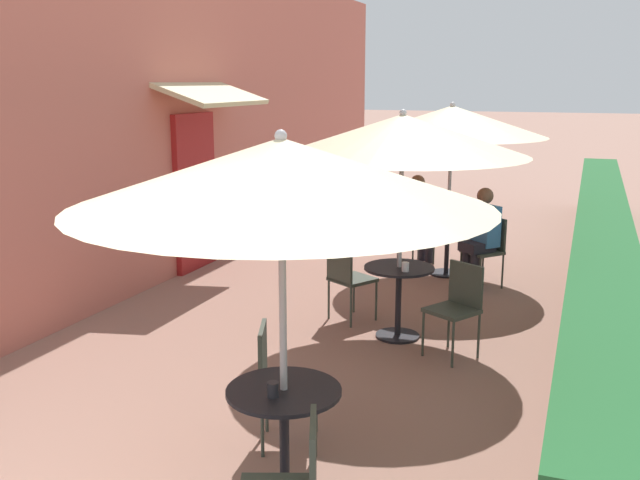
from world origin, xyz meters
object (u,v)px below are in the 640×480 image
Objects in this scene: patio_table_near at (284,425)px; patio_table_far at (447,238)px; patio_umbrella_far at (452,121)px; coffee_cup_mid at (405,267)px; seated_patron_far_left at (481,233)px; cafe_chair_far_left at (487,246)px; cafe_chair_mid_left at (457,302)px; coffee_cup_near at (273,389)px; patio_umbrella_mid at (402,135)px; patio_umbrella_near at (281,173)px; cafe_chair_far_right at (412,228)px; patio_table_mid at (399,289)px; coffee_cup_far at (452,218)px; cafe_chair_near_right at (279,376)px; cafe_chair_mid_right at (347,274)px; seated_patron_far_right at (419,215)px.

patio_table_near is 1.00× the size of patio_table_far.
coffee_cup_mid is at bearing -87.90° from patio_umbrella_far.
patio_table_far is at bearing -2.95° from seated_patron_far_left.
cafe_chair_far_left is at bearing -90.00° from seated_patron_far_left.
patio_umbrella_far is at bearing 92.10° from coffee_cup_mid.
cafe_chair_mid_left is at bearing -77.38° from patio_umbrella_far.
coffee_cup_near is at bearing 125.78° from seated_patron_far_left.
patio_umbrella_near is at bearing -88.53° from patio_umbrella_mid.
cafe_chair_far_right is (-0.57, 0.39, 0.02)m from patio_table_far.
coffee_cup_mid is 2.70m from patio_table_far.
cafe_chair_mid_left is (0.57, 2.86, -0.26)m from coffee_cup_near.
seated_patron_far_left is (0.50, -0.47, 0.19)m from patio_table_far.
patio_table_mid is 0.30× the size of patio_umbrella_mid.
cafe_chair_far_right is at bearing 145.04° from coffee_cup_far.
coffee_cup_near is at bearing 1.47° from cafe_chair_near_right.
cafe_chair_mid_right is at bearing -105.61° from patio_table_far.
cafe_chair_far_right reaches higher than coffee_cup_near.
patio_table_mid is 2.23m from cafe_chair_far_left.
cafe_chair_far_left is at bearing 87.50° from cafe_chair_mid_right.
coffee_cup_near is at bearing -44.23° from seated_patron_far_right.
cafe_chair_mid_right is (-0.71, 3.29, 0.02)m from patio_table_near.
cafe_chair_mid_left is 0.36× the size of patio_umbrella_far.
cafe_chair_mid_left is (0.63, -0.28, -1.50)m from patio_umbrella_mid.
patio_umbrella_near is 26.65× the size of coffee_cup_far.
patio_table_mid and patio_table_far have the same top height.
patio_umbrella_near is at bearing -89.21° from patio_table_far.
coffee_cup_near is 2.98m from coffee_cup_mid.
cafe_chair_mid_left is 1.38m from cafe_chair_mid_right.
patio_table_near is at bearing 125.84° from seated_patron_far_left.
patio_umbrella_far is at bearing 6.36° from cafe_chair_far_left.
patio_table_mid is (-0.06, 3.13, -0.27)m from coffee_cup_near.
patio_umbrella_mid is at bearing 123.45° from coffee_cup_mid.
patio_table_mid is 2.50m from coffee_cup_far.
patio_table_near is 0.30× the size of patio_umbrella_near.
cafe_chair_mid_left is at bearing 78.56° from patio_table_near.
cafe_chair_mid_left is 0.60m from coffee_cup_mid.
seated_patron_far_right is (-0.56, 6.15, -0.09)m from coffee_cup_near.
seated_patron_far_right is (-0.50, 3.01, -1.33)m from patio_umbrella_mid.
patio_umbrella_near is at bearing 125.12° from cafe_chair_far_left.
cafe_chair_near_right is 0.36× the size of patio_umbrella_mid.
cafe_chair_mid_right is 9.67× the size of coffee_cup_mid.
patio_table_far is at bearing -2.95° from seated_patron_far_right.
coffee_cup_near and coffee_cup_far have the same top height.
patio_umbrella_near reaches higher than patio_table_near.
cafe_chair_far_right is (-0.65, 5.94, -1.50)m from patio_umbrella_near.
cafe_chair_far_right is at bearing 145.78° from patio_umbrella_far.
patio_umbrella_near reaches higher than cafe_chair_mid_left.
patio_umbrella_mid is at bearing 91.12° from coffee_cup_near.
cafe_chair_far_left reaches higher than coffee_cup_far.
cafe_chair_far_left is 1.38m from cafe_chair_far_right.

